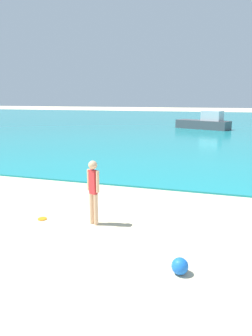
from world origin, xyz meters
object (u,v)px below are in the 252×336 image
boat_far (205,123)px  person_standing (93,189)px  frisbee (42,219)px  beach_ball (180,266)px

boat_far → person_standing: bearing=110.1°
boat_far → frisbee: bearing=106.9°
boat_far → beach_ball: (1.19, -25.86, -0.51)m
frisbee → boat_far: size_ratio=0.04×
beach_ball → person_standing: bearing=145.3°
boat_far → beach_ball: 25.89m
person_standing → beach_ball: 2.85m
person_standing → boat_far: (1.07, 24.29, -0.23)m
frisbee → beach_ball: beach_ball is taller
frisbee → boat_far: (2.42, 24.41, 0.64)m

